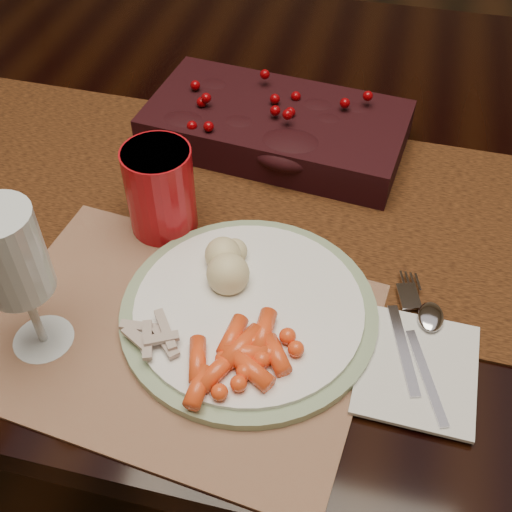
% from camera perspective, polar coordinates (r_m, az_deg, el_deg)
% --- Properties ---
extents(floor, '(5.00, 5.00, 0.00)m').
position_cam_1_polar(floor, '(1.49, 2.76, -14.65)').
color(floor, black).
rests_on(floor, ground).
extents(dining_table, '(1.80, 1.00, 0.75)m').
position_cam_1_polar(dining_table, '(1.18, 3.41, -5.85)').
color(dining_table, black).
rests_on(dining_table, floor).
extents(table_runner, '(1.75, 0.39, 0.00)m').
position_cam_1_polar(table_runner, '(0.82, 6.52, 3.81)').
color(table_runner, '#301C05').
rests_on(table_runner, dining_table).
extents(centerpiece, '(0.37, 0.22, 0.07)m').
position_cam_1_polar(centerpiece, '(0.91, 1.81, 11.85)').
color(centerpiece, black).
rests_on(centerpiece, table_runner).
extents(placemat_main, '(0.43, 0.33, 0.00)m').
position_cam_1_polar(placemat_main, '(0.69, -7.03, -7.08)').
color(placemat_main, brown).
rests_on(placemat_main, dining_table).
extents(dinner_plate, '(0.36, 0.36, 0.02)m').
position_cam_1_polar(dinner_plate, '(0.70, -0.64, -4.84)').
color(dinner_plate, white).
rests_on(dinner_plate, placemat_main).
extents(baby_carrots, '(0.14, 0.12, 0.02)m').
position_cam_1_polar(baby_carrots, '(0.64, -2.45, -8.70)').
color(baby_carrots, '#F5491B').
rests_on(baby_carrots, dinner_plate).
extents(mashed_potatoes, '(0.10, 0.09, 0.04)m').
position_cam_1_polar(mashed_potatoes, '(0.71, -1.62, -0.17)').
color(mashed_potatoes, beige).
rests_on(mashed_potatoes, dinner_plate).
extents(turkey_shreds, '(0.09, 0.08, 0.02)m').
position_cam_1_polar(turkey_shreds, '(0.67, -9.31, -6.93)').
color(turkey_shreds, '#A0918C').
rests_on(turkey_shreds, dinner_plate).
extents(napkin, '(0.12, 0.14, 0.00)m').
position_cam_1_polar(napkin, '(0.68, 14.13, -9.68)').
color(napkin, silver).
rests_on(napkin, placemat_main).
extents(fork, '(0.06, 0.15, 0.00)m').
position_cam_1_polar(fork, '(0.69, 13.08, -6.84)').
color(fork, '#B0B3CC').
rests_on(fork, napkin).
extents(spoon, '(0.08, 0.14, 0.00)m').
position_cam_1_polar(spoon, '(0.68, 15.01, -8.67)').
color(spoon, silver).
rests_on(spoon, napkin).
extents(red_cup, '(0.10, 0.10, 0.11)m').
position_cam_1_polar(red_cup, '(0.77, -8.50, 5.84)').
color(red_cup, '#A40D14').
rests_on(red_cup, placemat_main).
extents(wine_glass, '(0.07, 0.07, 0.18)m').
position_cam_1_polar(wine_glass, '(0.65, -20.12, -2.40)').
color(wine_glass, '#A2B0BD').
rests_on(wine_glass, dining_table).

